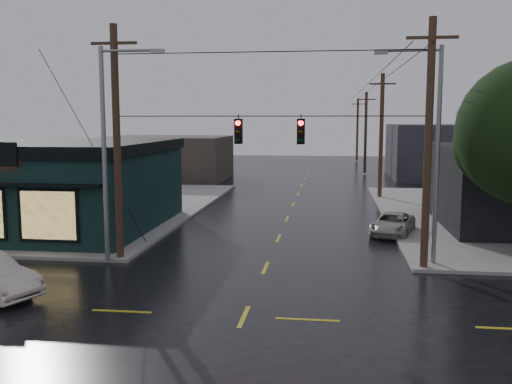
# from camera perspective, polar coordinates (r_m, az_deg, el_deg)

# --- Properties ---
(ground_plane) EXTENTS (160.00, 160.00, 0.00)m
(ground_plane) POSITION_cam_1_polar(r_m,az_deg,el_deg) (18.34, -1.22, -12.38)
(ground_plane) COLOR black
(sidewalk_nw) EXTENTS (28.00, 28.00, 0.15)m
(sidewalk_nw) POSITION_cam_1_polar(r_m,az_deg,el_deg) (43.85, -23.71, -1.31)
(sidewalk_nw) COLOR gray
(sidewalk_nw) RESTS_ON ground
(pizza_shop) EXTENTS (16.30, 12.34, 4.90)m
(pizza_shop) POSITION_cam_1_polar(r_m,az_deg,el_deg) (34.99, -22.84, 0.79)
(pizza_shop) COLOR black
(pizza_shop) RESTS_ON ground
(utility_pole_nw) EXTENTS (2.00, 0.32, 10.15)m
(utility_pole_nw) POSITION_cam_1_polar(r_m,az_deg,el_deg) (26.02, -13.39, -6.63)
(utility_pole_nw) COLOR #342117
(utility_pole_nw) RESTS_ON ground
(utility_pole_ne) EXTENTS (2.00, 0.32, 10.15)m
(utility_pole_ne) POSITION_cam_1_polar(r_m,az_deg,el_deg) (24.68, 16.39, -7.49)
(utility_pole_ne) COLOR #342117
(utility_pole_ne) RESTS_ON ground
(utility_pole_far_a) EXTENTS (2.00, 0.32, 9.65)m
(utility_pole_far_a) POSITION_cam_1_polar(r_m,az_deg,el_deg) (45.66, 12.24, -0.64)
(utility_pole_far_a) COLOR #342117
(utility_pole_far_a) RESTS_ON ground
(utility_pole_far_b) EXTENTS (2.00, 0.32, 9.15)m
(utility_pole_far_b) POSITION_cam_1_polar(r_m,az_deg,el_deg) (65.48, 10.80, 1.76)
(utility_pole_far_b) COLOR #342117
(utility_pole_far_b) RESTS_ON ground
(utility_pole_far_c) EXTENTS (2.00, 0.32, 9.15)m
(utility_pole_far_c) POSITION_cam_1_polar(r_m,az_deg,el_deg) (85.39, 10.03, 3.05)
(utility_pole_far_c) COLOR #342117
(utility_pole_far_c) RESTS_ON ground
(span_signal_assembly) EXTENTS (13.00, 0.48, 1.23)m
(span_signal_assembly) POSITION_cam_1_polar(r_m,az_deg,el_deg) (23.71, 1.35, 6.15)
(span_signal_assembly) COLOR black
(span_signal_assembly) RESTS_ON ground
(streetlight_nw) EXTENTS (5.40, 0.30, 9.15)m
(streetlight_nw) POSITION_cam_1_polar(r_m,az_deg,el_deg) (25.49, -14.59, -6.96)
(streetlight_nw) COLOR gray
(streetlight_nw) RESTS_ON ground
(streetlight_ne) EXTENTS (5.40, 0.30, 9.15)m
(streetlight_ne) POSITION_cam_1_polar(r_m,az_deg,el_deg) (25.43, 17.27, -7.09)
(streetlight_ne) COLOR gray
(streetlight_ne) RESTS_ON ground
(bg_building_west) EXTENTS (12.00, 10.00, 4.40)m
(bg_building_west) POSITION_cam_1_polar(r_m,az_deg,el_deg) (59.57, -8.80, 3.39)
(bg_building_west) COLOR #3A322A
(bg_building_west) RESTS_ON ground
(bg_building_east) EXTENTS (14.00, 12.00, 5.60)m
(bg_building_east) POSITION_cam_1_polar(r_m,az_deg,el_deg) (63.59, 19.62, 3.84)
(bg_building_east) COLOR #2A2A30
(bg_building_east) RESTS_ON ground
(suv_silver) EXTENTS (3.01, 4.54, 1.16)m
(suv_silver) POSITION_cam_1_polar(r_m,az_deg,el_deg) (31.52, 13.50, -3.13)
(suv_silver) COLOR #A6A699
(suv_silver) RESTS_ON ground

